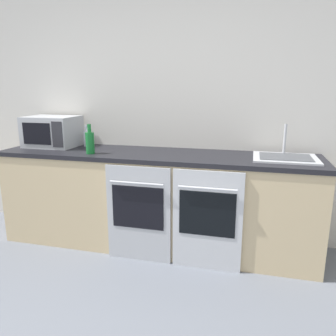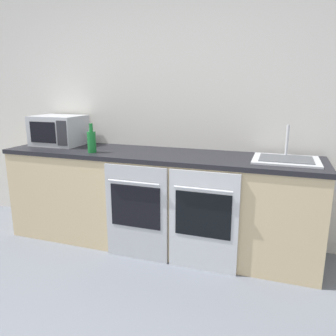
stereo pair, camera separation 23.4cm
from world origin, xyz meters
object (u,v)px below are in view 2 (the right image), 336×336
object	(u,v)px
microwave	(59,130)
sink	(286,159)
bottle_clear	(91,137)
oven_right	(203,221)
oven_left	(136,213)
bottle_green	(92,141)

from	to	relation	value
microwave	sink	distance (m)	2.26
microwave	bottle_clear	distance (m)	0.35
oven_right	sink	xyz separation A→B (m)	(0.60, 0.36, 0.49)
oven_right	bottle_clear	bearing A→B (deg)	158.77
oven_left	bottle_clear	bearing A→B (deg)	144.87
oven_left	bottle_green	distance (m)	0.79
bottle_clear	sink	size ratio (longest dim) A/B	0.41
bottle_clear	sink	bearing A→B (deg)	-4.47
bottle_clear	sink	xyz separation A→B (m)	(1.92, -0.15, -0.07)
microwave	bottle_clear	xyz separation A→B (m)	(0.33, 0.09, -0.07)
bottle_green	bottle_clear	size ratio (longest dim) A/B	1.24
oven_right	sink	distance (m)	0.85
oven_left	oven_right	size ratio (longest dim) A/B	1.00
oven_right	bottle_green	size ratio (longest dim) A/B	3.17
bottle_green	microwave	bearing A→B (deg)	154.42
microwave	bottle_green	xyz separation A→B (m)	(0.56, -0.27, -0.05)
sink	oven_left	bearing A→B (deg)	-162.98
microwave	sink	size ratio (longest dim) A/B	0.96
oven_left	bottle_green	world-z (taller)	bottle_green
bottle_green	sink	bearing A→B (deg)	6.81
microwave	bottle_green	size ratio (longest dim) A/B	1.86
oven_left	bottle_clear	xyz separation A→B (m)	(-0.73, 0.51, 0.56)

